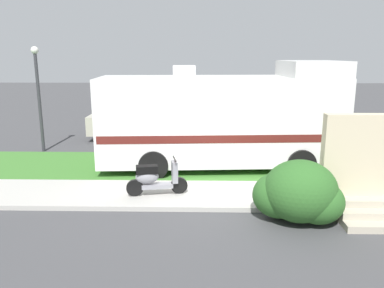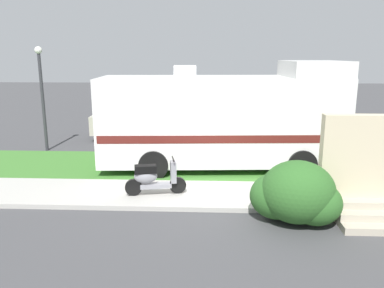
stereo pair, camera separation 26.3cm
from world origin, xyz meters
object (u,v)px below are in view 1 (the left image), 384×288
bottle_green (332,184)px  street_lamp_post (38,89)px  scooter (155,178)px  bicycle (315,183)px  motorhome_rv (223,119)px  pickup_truck_near (163,117)px

bottle_green → street_lamp_post: 10.93m
scooter → bicycle: 4.12m
bottle_green → bicycle: bearing=-134.0°
motorhome_rv → bottle_green: 3.95m
motorhome_rv → pickup_truck_near: (-2.41, 4.58, -0.69)m
pickup_truck_near → bottle_green: (5.32, -6.84, -0.74)m
pickup_truck_near → street_lamp_post: street_lamp_post is taller
bicycle → scooter: bearing=178.6°
scooter → bottle_green: 4.88m
pickup_truck_near → motorhome_rv: bearing=-62.2°
scooter → street_lamp_post: (-4.96, 4.96, 1.87)m
bottle_green → street_lamp_post: street_lamp_post is taller
bottle_green → street_lamp_post: size_ratio=0.07×
motorhome_rv → street_lamp_post: street_lamp_post is taller
street_lamp_post → motorhome_rv: bearing=-16.7°
motorhome_rv → street_lamp_post: bearing=163.3°
bicycle → street_lamp_post: (-9.08, 5.06, 1.94)m
pickup_truck_near → street_lamp_post: (-4.47, -2.51, 1.47)m
bicycle → pickup_truck_near: pickup_truck_near is taller
motorhome_rv → scooter: motorhome_rv is taller
bicycle → bottle_green: size_ratio=6.31×
motorhome_rv → street_lamp_post: size_ratio=1.96×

